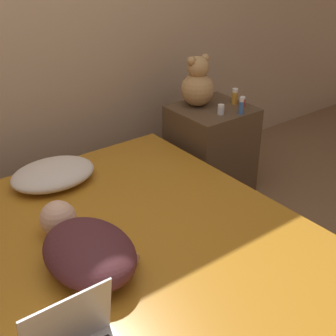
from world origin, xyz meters
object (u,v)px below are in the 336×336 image
at_px(pillow, 53,174).
at_px(teddy_bear, 198,84).
at_px(bottle_red, 243,102).
at_px(person_lying, 85,247).
at_px(bottle_clear, 221,110).
at_px(bottle_amber, 235,97).
at_px(bottle_blue, 241,106).

relative_size(pillow, teddy_bear, 1.37).
bearing_deg(pillow, bottle_red, -4.74).
xyz_separation_m(pillow, person_lying, (-0.18, -0.71, 0.03)).
relative_size(teddy_bear, bottle_clear, 5.17).
bearing_deg(bottle_amber, bottle_clear, -157.32).
bearing_deg(bottle_red, bottle_clear, -174.45).
relative_size(bottle_blue, bottle_amber, 1.01).
distance_m(pillow, bottle_red, 1.30).
xyz_separation_m(pillow, teddy_bear, (1.07, 0.09, 0.27)).
bearing_deg(bottle_blue, pillow, 170.39).
bearing_deg(teddy_bear, bottle_red, -41.23).
distance_m(bottle_red, bottle_blue, 0.14).
distance_m(pillow, bottle_blue, 1.21).
bearing_deg(person_lying, bottle_red, 23.78).
height_order(bottle_clear, bottle_blue, bottle_blue).
relative_size(pillow, bottle_blue, 4.26).
bearing_deg(person_lying, teddy_bear, 33.99).
xyz_separation_m(bottle_red, bottle_amber, (-0.01, 0.06, 0.02)).
distance_m(pillow, bottle_amber, 1.29).
height_order(pillow, bottle_blue, bottle_blue).
relative_size(person_lying, bottle_red, 9.46).
height_order(person_lying, bottle_amber, bottle_amber).
distance_m(pillow, person_lying, 0.73).
xyz_separation_m(teddy_bear, bottle_clear, (0.01, -0.21, -0.11)).
bearing_deg(bottle_clear, person_lying, -155.41).
bearing_deg(bottle_blue, person_lying, -159.70).
xyz_separation_m(pillow, bottle_blue, (1.18, -0.20, 0.17)).
bearing_deg(bottle_blue, bottle_red, 41.21).
bearing_deg(person_lying, bottle_blue, 21.96).
relative_size(pillow, bottle_clear, 7.09).
relative_size(person_lying, bottle_blue, 5.82).
bearing_deg(teddy_bear, bottle_amber, -32.13).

